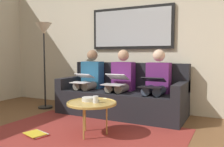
% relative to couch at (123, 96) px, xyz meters
% --- Properties ---
extents(wall_rear, '(6.00, 0.12, 2.60)m').
position_rel_couch_xyz_m(wall_rear, '(0.00, -0.48, 0.99)').
color(wall_rear, beige).
rests_on(wall_rear, ground_plane).
extents(area_rug, '(2.60, 1.80, 0.01)m').
position_rel_couch_xyz_m(area_rug, '(0.00, 1.27, -0.31)').
color(area_rug, maroon).
rests_on(area_rug, ground_plane).
extents(couch, '(2.20, 0.90, 0.90)m').
position_rel_couch_xyz_m(couch, '(0.00, 0.00, 0.00)').
color(couch, black).
rests_on(couch, ground_plane).
extents(framed_mirror, '(1.61, 0.05, 0.78)m').
position_rel_couch_xyz_m(framed_mirror, '(0.00, -0.39, 1.24)').
color(framed_mirror, black).
extents(coffee_table, '(0.65, 0.65, 0.45)m').
position_rel_couch_xyz_m(coffee_table, '(-0.11, 1.22, 0.11)').
color(coffee_table, tan).
rests_on(coffee_table, ground_plane).
extents(cup, '(0.07, 0.07, 0.09)m').
position_rel_couch_xyz_m(cup, '(-0.17, 1.22, 0.17)').
color(cup, silver).
rests_on(cup, coffee_table).
extents(bowl, '(0.19, 0.19, 0.05)m').
position_rel_couch_xyz_m(bowl, '(-0.02, 1.15, 0.15)').
color(bowl, beige).
rests_on(bowl, coffee_table).
extents(person_left, '(0.38, 0.58, 1.14)m').
position_rel_couch_xyz_m(person_left, '(-0.64, 0.07, 0.30)').
color(person_left, '#66236B').
rests_on(person_left, couch).
extents(laptop_black, '(0.36, 0.34, 0.15)m').
position_rel_couch_xyz_m(laptop_black, '(-0.64, 0.31, 0.31)').
color(laptop_black, black).
extents(person_middle, '(0.38, 0.58, 1.14)m').
position_rel_couch_xyz_m(person_middle, '(0.00, 0.07, 0.30)').
color(person_middle, '#66236B').
rests_on(person_middle, couch).
extents(laptop_silver, '(0.35, 0.40, 0.18)m').
position_rel_couch_xyz_m(laptop_silver, '(0.00, 0.29, 0.32)').
color(laptop_silver, silver).
extents(person_right, '(0.38, 0.58, 1.14)m').
position_rel_couch_xyz_m(person_right, '(0.64, 0.07, 0.30)').
color(person_right, '#235B84').
rests_on(person_right, couch).
extents(laptop_white, '(0.31, 0.35, 0.16)m').
position_rel_couch_xyz_m(laptop_white, '(0.64, 0.31, 0.31)').
color(laptop_white, white).
extents(magazine_stack, '(0.34, 0.30, 0.03)m').
position_rel_couch_xyz_m(magazine_stack, '(0.53, 1.56, -0.29)').
color(magazine_stack, red).
rests_on(magazine_stack, ground_plane).
extents(standing_lamp, '(0.32, 0.32, 1.66)m').
position_rel_couch_xyz_m(standing_lamp, '(1.55, 0.27, 1.06)').
color(standing_lamp, black).
rests_on(standing_lamp, ground_plane).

